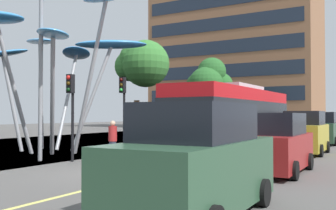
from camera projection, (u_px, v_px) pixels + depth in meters
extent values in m
cube|color=#54514F|center=(103.00, 175.00, 13.22)|extent=(120.00, 240.00, 0.10)
cube|color=#E0D666|center=(140.00, 177.00, 12.48)|extent=(0.16, 144.00, 0.01)
cube|color=red|center=(235.00, 118.00, 20.00)|extent=(2.82, 11.10, 2.92)
cube|color=black|center=(235.00, 110.00, 20.01)|extent=(2.85, 11.21, 0.93)
cube|color=yellow|center=(266.00, 99.00, 24.73)|extent=(1.42, 0.13, 0.36)
cube|color=#B2B2B7|center=(234.00, 88.00, 20.04)|extent=(2.02, 3.91, 0.24)
cylinder|color=black|center=(278.00, 141.00, 22.25)|extent=(0.30, 0.97, 0.96)
cylinder|color=black|center=(235.00, 140.00, 23.57)|extent=(0.30, 0.97, 0.96)
cylinder|color=black|center=(238.00, 150.00, 16.69)|extent=(0.30, 0.97, 0.96)
cylinder|color=black|center=(185.00, 147.00, 18.01)|extent=(0.30, 0.97, 0.96)
cylinder|color=#9EA0A5|center=(90.00, 77.00, 19.36)|extent=(2.45, 0.47, 7.77)
cylinder|color=#9EA0A5|center=(92.00, 97.00, 21.77)|extent=(1.73, 1.90, 6.08)
ellipsoid|color=#388EDB|center=(112.00, 44.00, 22.20)|extent=(3.71, 3.92, 0.77)
cylinder|color=#9EA0A5|center=(67.00, 98.00, 23.65)|extent=(1.86, 3.56, 6.14)
ellipsoid|color=#2D7FD1|center=(77.00, 53.00, 25.56)|extent=(2.90, 3.71, 0.82)
cylinder|color=#9EA0A5|center=(41.00, 94.00, 23.03)|extent=(0.88, 0.59, 6.44)
ellipsoid|color=#4CA3E5|center=(40.00, 41.00, 23.40)|extent=(4.47, 3.17, 0.90)
cylinder|color=#9EA0A5|center=(12.00, 102.00, 21.13)|extent=(1.25, 0.78, 5.37)
ellipsoid|color=#4299E0|center=(3.00, 54.00, 21.21)|extent=(3.07, 2.39, 0.76)
cylinder|color=#9EA0A5|center=(14.00, 88.00, 19.06)|extent=(0.31, 2.34, 6.62)
cylinder|color=#9EA0A5|center=(52.00, 99.00, 18.14)|extent=(2.48, 2.39, 5.57)
ellipsoid|color=#4299E0|center=(53.00, 34.00, 16.74)|extent=(3.73, 3.63, 0.87)
cylinder|color=black|center=(73.00, 118.00, 16.54)|extent=(0.12, 0.12, 3.71)
cube|color=black|center=(70.00, 84.00, 16.45)|extent=(0.28, 0.24, 0.80)
sphere|color=red|center=(68.00, 77.00, 16.35)|extent=(0.18, 0.18, 0.18)
sphere|color=#3A2707|center=(68.00, 84.00, 16.34)|extent=(0.18, 0.18, 0.18)
sphere|color=black|center=(68.00, 90.00, 16.33)|extent=(0.18, 0.18, 0.18)
cylinder|color=black|center=(124.00, 115.00, 19.93)|extent=(0.12, 0.12, 3.91)
cube|color=black|center=(123.00, 85.00, 19.85)|extent=(0.28, 0.24, 0.80)
sphere|color=#390706|center=(121.00, 80.00, 19.74)|extent=(0.18, 0.18, 0.18)
sphere|color=#3A2707|center=(121.00, 85.00, 19.73)|extent=(0.18, 0.18, 0.18)
sphere|color=green|center=(121.00, 90.00, 19.73)|extent=(0.18, 0.18, 0.18)
cylinder|color=black|center=(175.00, 118.00, 25.54)|extent=(0.12, 0.12, 3.60)
cube|color=black|center=(174.00, 96.00, 25.45)|extent=(0.28, 0.24, 0.80)
sphere|color=#390706|center=(173.00, 92.00, 25.35)|extent=(0.18, 0.18, 0.18)
sphere|color=orange|center=(173.00, 96.00, 25.34)|extent=(0.18, 0.18, 0.18)
sphere|color=black|center=(173.00, 100.00, 25.33)|extent=(0.18, 0.18, 0.18)
cube|color=#2D5138|center=(196.00, 173.00, 7.69)|extent=(1.90, 4.53, 1.30)
cube|color=black|center=(196.00, 122.00, 7.72)|extent=(1.75, 2.49, 0.74)
cylinder|color=black|center=(263.00, 193.00, 8.43)|extent=(0.20, 0.60, 0.60)
cylinder|color=black|center=(185.00, 185.00, 9.37)|extent=(0.20, 0.60, 0.60)
cylinder|color=black|center=(114.00, 210.00, 6.92)|extent=(0.20, 0.60, 0.60)
cube|color=maroon|center=(275.00, 151.00, 13.37)|extent=(1.83, 4.27, 1.14)
cube|color=black|center=(275.00, 124.00, 13.39)|extent=(1.69, 2.35, 0.73)
cylinder|color=black|center=(310.00, 161.00, 14.06)|extent=(0.20, 0.60, 0.60)
cylinder|color=black|center=(260.00, 159.00, 14.96)|extent=(0.20, 0.60, 0.60)
cylinder|color=black|center=(294.00, 171.00, 11.75)|extent=(0.20, 0.60, 0.60)
cylinder|color=black|center=(236.00, 167.00, 12.65)|extent=(0.20, 0.60, 0.60)
cube|color=gold|center=(305.00, 138.00, 19.77)|extent=(1.82, 3.91, 1.30)
cube|color=black|center=(305.00, 118.00, 19.79)|extent=(1.68, 2.15, 0.70)
cylinder|color=black|center=(327.00, 147.00, 20.36)|extent=(0.20, 0.60, 0.60)
cylinder|color=black|center=(292.00, 146.00, 21.26)|extent=(0.20, 0.60, 0.60)
cylinder|color=black|center=(321.00, 151.00, 18.25)|extent=(0.20, 0.60, 0.60)
cylinder|color=black|center=(281.00, 149.00, 19.15)|extent=(0.20, 0.60, 0.60)
cube|color=#2D5138|center=(323.00, 132.00, 26.26)|extent=(1.79, 4.10, 1.25)
cube|color=black|center=(323.00, 118.00, 26.29)|extent=(1.64, 2.25, 0.74)
cylinder|color=black|center=(312.00, 138.00, 27.79)|extent=(0.20, 0.60, 0.60)
cylinder|color=black|center=(335.00, 141.00, 24.70)|extent=(0.20, 0.60, 0.60)
cylinder|color=black|center=(306.00, 140.00, 25.58)|extent=(0.20, 0.60, 0.60)
cylinder|color=gray|center=(41.00, 61.00, 16.87)|extent=(0.18, 0.18, 8.66)
cylinder|color=brown|center=(137.00, 120.00, 31.25)|extent=(0.44, 0.44, 3.15)
sphere|color=#387A33|center=(142.00, 67.00, 30.75)|extent=(2.52, 2.52, 2.52)
sphere|color=#387A33|center=(130.00, 66.00, 31.41)|extent=(2.44, 2.44, 2.44)
sphere|color=#387A33|center=(146.00, 64.00, 30.71)|extent=(3.75, 3.75, 3.75)
sphere|color=#387A33|center=(138.00, 61.00, 31.48)|extent=(3.19, 3.19, 3.19)
sphere|color=#387A33|center=(135.00, 59.00, 30.95)|extent=(2.48, 2.48, 2.48)
cylinder|color=brown|center=(208.00, 116.00, 40.76)|extent=(0.38, 0.38, 3.68)
sphere|color=#286028|center=(208.00, 78.00, 40.40)|extent=(2.55, 2.55, 2.55)
sphere|color=#286028|center=(198.00, 85.00, 41.02)|extent=(2.41, 2.41, 2.41)
sphere|color=#286028|center=(212.00, 72.00, 40.99)|extent=(3.02, 3.02, 3.02)
sphere|color=#286028|center=(206.00, 84.00, 40.22)|extent=(3.59, 3.59, 3.59)
sphere|color=#286028|center=(220.00, 86.00, 41.33)|extent=(2.83, 2.83, 2.83)
cylinder|color=#2D3342|center=(113.00, 153.00, 15.58)|extent=(0.29, 0.29, 0.93)
cylinder|color=maroon|center=(113.00, 134.00, 15.60)|extent=(0.34, 0.34, 0.61)
sphere|color=tan|center=(113.00, 123.00, 15.61)|extent=(0.22, 0.22, 0.22)
cube|color=#8E6042|center=(236.00, 42.00, 57.45)|extent=(22.94, 12.52, 25.54)
cube|color=#1E2838|center=(221.00, 95.00, 51.77)|extent=(21.56, 0.08, 1.79)
cube|color=#1E2838|center=(221.00, 71.00, 51.85)|extent=(21.56, 0.08, 1.79)
cube|color=#1E2838|center=(221.00, 47.00, 51.93)|extent=(21.56, 0.08, 1.79)
cube|color=#1E2838|center=(220.00, 24.00, 52.01)|extent=(21.56, 0.08, 1.79)
cube|color=#1E2838|center=(220.00, 0.00, 52.09)|extent=(21.56, 0.08, 1.79)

